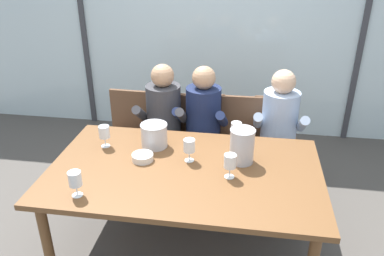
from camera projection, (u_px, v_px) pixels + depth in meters
ground at (202, 178)px, 3.97m from camera, size 14.00×14.00×0.00m
window_glass_panel at (216, 26)px, 4.45m from camera, size 7.13×0.03×2.60m
window_mullion_left at (83, 22)px, 4.65m from camera, size 0.06×0.06×2.60m
window_mullion_right at (363, 31)px, 4.21m from camera, size 0.06×0.06×2.60m
hillside_vineyard at (235, 2)px, 8.47m from camera, size 13.13×2.40×1.90m
dining_table at (185, 177)px, 2.78m from camera, size 1.93×1.15×0.74m
chair_near_curtain at (129, 130)px, 3.80m from camera, size 0.46×0.46×0.89m
chair_left_of_center at (163, 132)px, 3.75m from camera, size 0.49×0.49×0.89m
chair_center at (202, 134)px, 3.71m from camera, size 0.47×0.47×0.89m
chair_right_of_center at (242, 137)px, 3.66m from camera, size 0.45×0.45×0.89m
chair_near_window_right at (275, 137)px, 3.65m from camera, size 0.47×0.47×0.89m
person_charcoal_jacket at (162, 121)px, 3.57m from camera, size 0.47×0.62×1.21m
person_navy_polo at (202, 123)px, 3.52m from camera, size 0.48×0.62×1.21m
person_pale_blue_shirt at (279, 129)px, 3.43m from camera, size 0.47×0.62×1.21m
ice_bucket_primary at (242, 145)px, 2.78m from camera, size 0.18×0.18×0.26m
ice_bucket_secondary at (154, 135)px, 3.01m from camera, size 0.21×0.21×0.19m
tasting_bowl at (143, 157)px, 2.85m from camera, size 0.16×0.16×0.05m
wine_glass_by_left_taster at (236, 129)px, 3.05m from camera, size 0.08×0.08×0.17m
wine_glass_near_bucket at (230, 162)px, 2.60m from camera, size 0.08×0.08×0.17m
wine_glass_center_pour at (104, 132)px, 2.99m from camera, size 0.08×0.08×0.17m
wine_glass_by_right_taster at (189, 147)px, 2.80m from camera, size 0.08×0.08×0.17m
wine_glass_spare_empty at (75, 179)px, 2.41m from camera, size 0.08×0.08×0.17m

